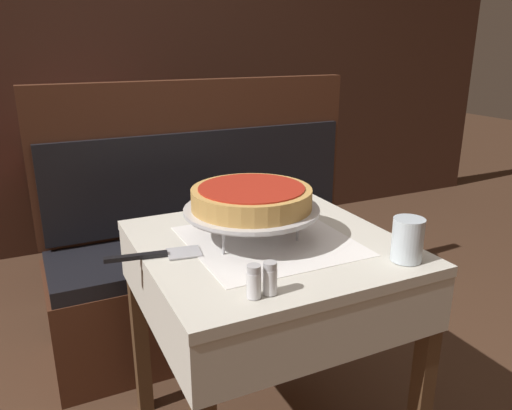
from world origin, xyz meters
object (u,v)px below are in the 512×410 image
Objects in this scene: dining_table_front at (268,276)px; deep_dish_pizza at (252,197)px; water_glass_near at (408,240)px; booth_bench at (216,263)px; salt_shaker at (254,282)px; pepper_shaker at (270,278)px; dining_table_rear at (96,169)px; pizza_server at (156,255)px; pizza_pan_stand at (252,211)px; condiment_caddy at (82,141)px.

dining_table_front is 0.25m from deep_dish_pizza.
water_glass_near is at bearing -46.06° from dining_table_front.
water_glass_near is (0.17, -1.00, 0.45)m from booth_bench.
salt_shaker reaches higher than dining_table_front.
deep_dish_pizza is at bearing 72.12° from pepper_shaker.
dining_table_front is at bearing -98.20° from booth_bench.
deep_dish_pizza reaches higher than dining_table_rear.
pepper_shaker is (-0.25, -1.01, 0.43)m from booth_bench.
dining_table_front is 9.24× the size of salt_shaker.
dining_table_rear is 1.58m from pizza_server.
booth_bench is 0.85m from pizza_pan_stand.
pizza_pan_stand is at bearing 180.00° from deep_dish_pizza.
pizza_pan_stand is at bearing 141.73° from dining_table_front.
booth_bench reaches higher than water_glass_near.
water_glass_near is at bearing -74.33° from dining_table_rear.
salt_shaker is (-0.14, -0.32, -0.09)m from deep_dish_pizza.
booth_bench is at bearing 78.18° from pizza_pan_stand.
deep_dish_pizza is (-0.04, 0.03, 0.24)m from dining_table_front.
booth_bench is 1.13m from pepper_shaker.
dining_table_rear is at bearing 97.92° from pizza_pan_stand.
salt_shaker and pepper_shaker have the same top height.
pepper_shaker reaches higher than dining_table_front.
salt_shaker is (0.07, -1.89, 0.16)m from dining_table_rear.
booth_bench is (0.10, 0.72, -0.28)m from dining_table_front.
pizza_server reaches higher than dining_table_rear.
pepper_shaker is at bearing -60.03° from pizza_server.
condiment_caddy is at bearing 94.84° from pepper_shaker.
pizza_pan_stand is 1.67m from condiment_caddy.
pizza_server is at bearing 119.97° from pepper_shaker.
salt_shaker is 0.04m from pepper_shaker.
pizza_pan_stand is at bearing -80.69° from condiment_caddy.
dining_table_rear is 2.08× the size of deep_dish_pizza.
condiment_caddy is at bearing 99.31° from deep_dish_pizza.
deep_dish_pizza reaches higher than pizza_pan_stand.
deep_dish_pizza reaches higher than salt_shaker.
condiment_caddy is at bearing 99.31° from pizza_pan_stand.
booth_bench is at bearing -66.57° from condiment_caddy.
dining_table_front is 1.02× the size of dining_table_rear.
booth_bench is at bearing -67.65° from dining_table_rear.
booth_bench reaches higher than salt_shaker.
pepper_shaker is at bearing -116.48° from dining_table_front.
deep_dish_pizza is at bearing -82.08° from dining_table_rear.
dining_table_front is at bearing 133.94° from water_glass_near.
booth_bench is 18.08× the size of salt_shaker.
pizza_pan_stand is 2.42× the size of condiment_caddy.
deep_dish_pizza is (0.00, 0.00, 0.04)m from pizza_pan_stand.
condiment_caddy reaches higher than pizza_pan_stand.
dining_table_rear is 0.50× the size of booth_bench.
pepper_shaker is (-0.10, -0.32, -0.09)m from deep_dish_pizza.
condiment_caddy is (-0.31, 1.68, 0.14)m from dining_table_front.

